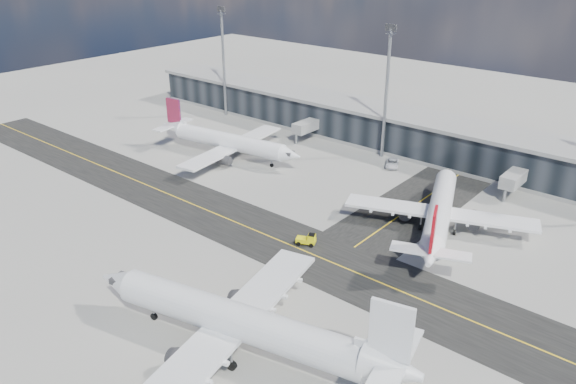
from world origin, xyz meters
name	(u,v)px	position (x,y,z in m)	size (l,w,h in m)	color
ground	(230,236)	(0.00, 0.00, 0.00)	(300.00, 300.00, 0.00)	gray
taxiway_lanes	(289,220)	(3.91, 10.74, 0.01)	(180.00, 63.00, 0.03)	black
terminal_concourse	(399,132)	(0.04, 54.93, 4.09)	(152.00, 19.80, 8.80)	black
floodlight_masts	(387,88)	(0.00, 48.00, 15.61)	(102.50, 0.70, 28.90)	gray
airliner_af	(227,141)	(-26.43, 25.52, 3.69)	(37.74, 32.29, 11.18)	white
airliner_redtail	(439,212)	(25.70, 23.44, 3.66)	(31.23, 36.10, 11.09)	white
airliner_near	(242,323)	(21.62, -19.15, 4.21)	(42.73, 36.70, 12.74)	silver
baggage_tug	(308,239)	(11.78, 5.87, 0.98)	(3.45, 2.65, 1.95)	#EFEB0C
service_van	(392,163)	(4.99, 44.00, 0.77)	(2.57, 5.57, 1.55)	white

